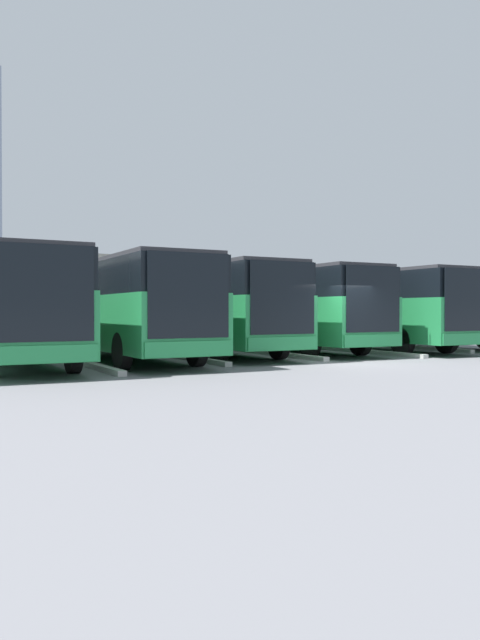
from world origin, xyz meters
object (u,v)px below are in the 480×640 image
object	(u,v)px
bus_1	(368,307)
bus_5	(9,305)
bus_0	(412,307)
bus_2	(286,307)
bus_3	(207,306)
bus_4	(124,306)

from	to	relation	value
bus_1	bus_5	xyz separation A→B (m)	(14.86, -0.42, 0.00)
bus_0	bus_1	xyz separation A→B (m)	(3.71, 0.77, 0.00)
bus_0	bus_2	xyz separation A→B (m)	(7.43, -0.22, 0.00)
bus_0	bus_1	size ratio (longest dim) A/B	1.00
bus_0	bus_5	bearing A→B (deg)	6.80
bus_3	bus_1	bearing A→B (deg)	176.99
bus_2	bus_3	size ratio (longest dim) A/B	1.00
bus_0	bus_3	world-z (taller)	same
bus_3	bus_2	bearing A→B (deg)	-176.65
bus_2	bus_5	bearing A→B (deg)	8.63
bus_1	bus_3	size ratio (longest dim) A/B	1.00
bus_4	bus_5	size ratio (longest dim) A/B	1.00
bus_4	bus_5	distance (m)	3.72
bus_1	bus_4	world-z (taller)	same
bus_2	bus_5	size ratio (longest dim) A/B	1.00
bus_4	bus_1	bearing A→B (deg)	-175.96
bus_1	bus_3	world-z (taller)	same
bus_5	bus_3	bearing A→B (deg)	-168.74
bus_0	bus_5	distance (m)	18.57
bus_4	bus_5	bearing A→B (deg)	4.30
bus_5	bus_0	bearing A→B (deg)	-173.20
bus_0	bus_2	size ratio (longest dim) A/B	1.00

